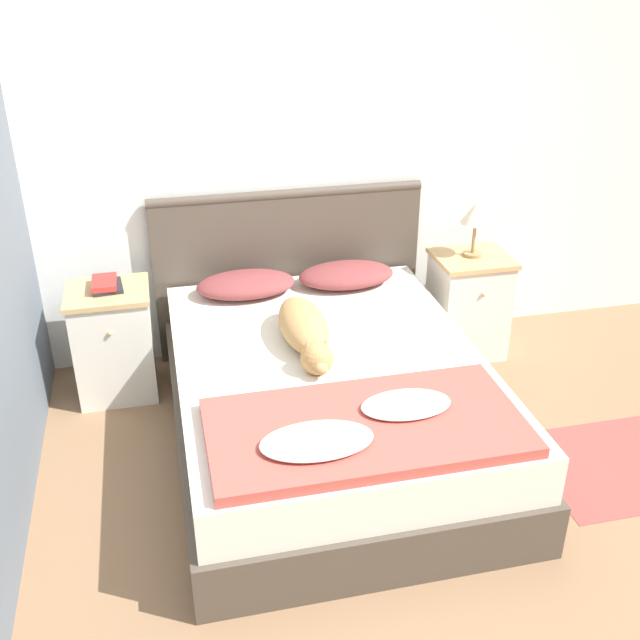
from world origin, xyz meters
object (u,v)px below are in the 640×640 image
(pillow_left, at_px, (246,284))
(book_stack, at_px, (106,284))
(nightstand_left, at_px, (114,342))
(pillow_right, at_px, (346,275))
(bed, at_px, (329,401))
(table_lamp, at_px, (476,215))
(nightstand_right, at_px, (468,304))
(dog, at_px, (305,330))

(pillow_left, relative_size, book_stack, 2.74)
(nightstand_left, bearing_deg, pillow_right, 2.55)
(pillow_left, distance_m, pillow_right, 0.58)
(bed, bearing_deg, pillow_left, 110.30)
(nightstand_left, distance_m, pillow_right, 1.36)
(book_stack, xyz_separation_m, table_lamp, (2.08, -0.01, 0.23))
(table_lamp, bearing_deg, pillow_left, 177.84)
(pillow_right, height_order, book_stack, book_stack)
(nightstand_left, xyz_separation_m, nightstand_right, (2.08, 0.00, 0.00))
(pillow_right, distance_m, table_lamp, 0.82)
(bed, bearing_deg, book_stack, 144.29)
(pillow_right, bearing_deg, nightstand_left, -177.45)
(table_lamp, bearing_deg, dog, -152.28)
(pillow_left, relative_size, table_lamp, 1.67)
(bed, distance_m, pillow_left, 0.90)
(bed, relative_size, nightstand_left, 3.17)
(bed, height_order, book_stack, book_stack)
(pillow_left, height_order, book_stack, book_stack)
(nightstand_left, relative_size, dog, 0.81)
(nightstand_right, bearing_deg, dog, -152.65)
(book_stack, bearing_deg, table_lamp, -0.31)
(bed, distance_m, table_lamp, 1.43)
(nightstand_left, relative_size, book_stack, 3.12)
(pillow_left, xyz_separation_m, dog, (0.21, -0.64, 0.02))
(dog, distance_m, table_lamp, 1.31)
(bed, xyz_separation_m, nightstand_right, (1.04, 0.73, 0.07))
(nightstand_right, xyz_separation_m, table_lamp, (0.00, 0.01, 0.57))
(bed, relative_size, dog, 2.57)
(nightstand_right, distance_m, table_lamp, 0.57)
(nightstand_right, relative_size, pillow_right, 1.14)
(pillow_left, bearing_deg, book_stack, -177.01)
(bed, distance_m, pillow_right, 0.90)
(nightstand_right, relative_size, book_stack, 3.12)
(dog, bearing_deg, nightstand_left, 148.59)
(bed, distance_m, dog, 0.38)
(bed, xyz_separation_m, dog, (-0.09, 0.15, 0.34))
(nightstand_left, xyz_separation_m, pillow_left, (0.75, 0.06, 0.24))
(book_stack, bearing_deg, pillow_left, 2.99)
(bed, xyz_separation_m, pillow_left, (-0.29, 0.79, 0.32))
(nightstand_right, height_order, pillow_right, nightstand_right)
(dog, relative_size, table_lamp, 2.34)
(nightstand_left, bearing_deg, nightstand_right, 0.00)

